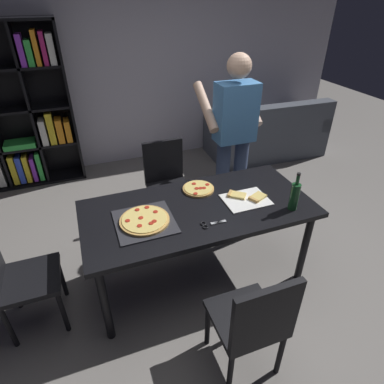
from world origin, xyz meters
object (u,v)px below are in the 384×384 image
object	(u,v)px
chair_far_side	(167,179)
couch	(267,136)
second_pizza_plain	(198,189)
wine_bottle	(295,196)
bookshelf	(11,115)
kitchen_scissors	(209,224)
pepperoni_pizza_on_tray	(145,221)
chair_left_end	(13,275)
person_serving_pizza	(233,135)
chair_near_camera	(253,320)
dining_table	(199,214)

from	to	relation	value
chair_far_side	couch	bearing A→B (deg)	29.50
second_pizza_plain	wine_bottle	bearing A→B (deg)	-41.33
bookshelf	wine_bottle	distance (m)	3.44
kitchen_scissors	chair_far_side	bearing A→B (deg)	89.52
pepperoni_pizza_on_tray	chair_far_side	bearing A→B (deg)	65.13
chair_left_end	pepperoni_pizza_on_tray	xyz separation A→B (m)	(0.95, -0.05, 0.25)
couch	person_serving_pizza	distance (m)	1.94
couch	bookshelf	xyz separation A→B (m)	(-3.40, 0.40, 0.60)
wine_bottle	second_pizza_plain	xyz separation A→B (m)	(-0.59, 0.51, -0.11)
second_pizza_plain	chair_far_side	bearing A→B (deg)	97.69
kitchen_scissors	second_pizza_plain	world-z (taller)	second_pizza_plain
chair_left_end	wine_bottle	size ratio (longest dim) A/B	2.85
wine_bottle	chair_near_camera	bearing A→B (deg)	-136.73
chair_near_camera	chair_far_side	size ratio (longest dim) A/B	1.00
bookshelf	kitchen_scissors	world-z (taller)	bookshelf
person_serving_pizza	kitchen_scissors	xyz separation A→B (m)	(-0.64, -0.93, -0.24)
chair_near_camera	chair_left_end	distance (m)	1.67
person_serving_pizza	wine_bottle	world-z (taller)	person_serving_pizza
dining_table	bookshelf	distance (m)	2.82
chair_left_end	second_pizza_plain	size ratio (longest dim) A/B	3.36
person_serving_pizza	wine_bottle	size ratio (longest dim) A/B	5.54
pepperoni_pizza_on_tray	kitchen_scissors	world-z (taller)	pepperoni_pizza_on_tray
chair_near_camera	second_pizza_plain	xyz separation A→B (m)	(0.09, 1.15, 0.25)
chair_left_end	person_serving_pizza	distance (m)	2.20
couch	wine_bottle	distance (m)	2.63
couch	kitchen_scissors	distance (m)	2.97
couch	pepperoni_pizza_on_tray	size ratio (longest dim) A/B	4.04
bookshelf	person_serving_pizza	bearing A→B (deg)	-38.38
second_pizza_plain	couch	bearing A→B (deg)	44.05
chair_near_camera	kitchen_scissors	bearing A→B (deg)	90.83
chair_left_end	person_serving_pizza	bearing A→B (deg)	18.86
person_serving_pizza	second_pizza_plain	world-z (taller)	person_serving_pizza
bookshelf	kitchen_scissors	xyz separation A→B (m)	(1.49, -2.62, -0.15)
dining_table	chair_near_camera	world-z (taller)	chair_near_camera
person_serving_pizza	couch	bearing A→B (deg)	45.64
dining_table	second_pizza_plain	xyz separation A→B (m)	(0.09, 0.24, 0.08)
couch	second_pizza_plain	size ratio (longest dim) A/B	6.44
dining_table	bookshelf	world-z (taller)	bookshelf
chair_far_side	chair_left_end	size ratio (longest dim) A/B	1.00
couch	person_serving_pizza	xyz separation A→B (m)	(-1.27, -1.29, 0.70)
dining_table	chair_near_camera	size ratio (longest dim) A/B	2.02
dining_table	bookshelf	bearing A→B (deg)	122.21
dining_table	bookshelf	size ratio (longest dim) A/B	0.93
bookshelf	dining_table	bearing A→B (deg)	-57.79
person_serving_pizza	chair_far_side	bearing A→B (deg)	160.80
chair_near_camera	chair_far_side	bearing A→B (deg)	90.00
person_serving_pizza	pepperoni_pizza_on_tray	bearing A→B (deg)	-145.57
dining_table	kitchen_scissors	bearing A→B (deg)	-92.33
bookshelf	person_serving_pizza	xyz separation A→B (m)	(2.13, -1.69, 0.09)
chair_near_camera	chair_left_end	world-z (taller)	same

